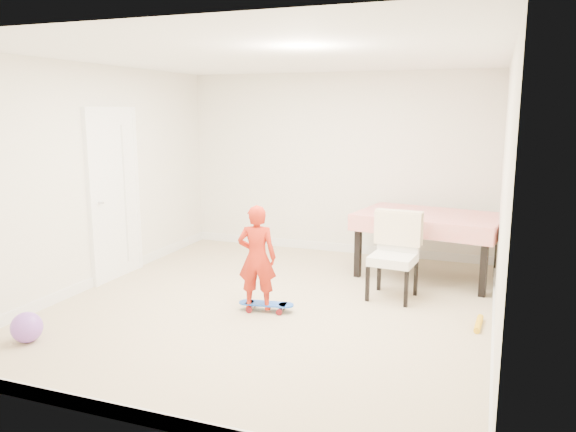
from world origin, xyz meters
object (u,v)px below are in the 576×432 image
(child, at_px, (257,261))
(balloon, at_px, (27,327))
(dining_table, at_px, (428,246))
(skateboard, at_px, (266,307))
(dining_chair, at_px, (393,256))

(child, height_order, balloon, child)
(dining_table, xyz_separation_m, child, (-1.52, -1.89, 0.14))
(skateboard, relative_size, balloon, 2.09)
(dining_table, relative_size, child, 1.57)
(dining_table, height_order, dining_chair, dining_chair)
(dining_table, xyz_separation_m, dining_chair, (-0.28, -0.98, 0.08))
(skateboard, bearing_deg, balloon, -147.66)
(dining_chair, distance_m, skateboard, 1.51)
(dining_chair, relative_size, balloon, 3.46)
(dining_chair, relative_size, skateboard, 1.65)
(skateboard, relative_size, child, 0.53)
(dining_chair, bearing_deg, dining_table, 80.06)
(dining_table, xyz_separation_m, balloon, (-3.17, -3.33, -0.26))
(child, xyz_separation_m, balloon, (-1.65, -1.44, -0.41))
(dining_chair, xyz_separation_m, skateboard, (-1.16, -0.87, -0.44))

